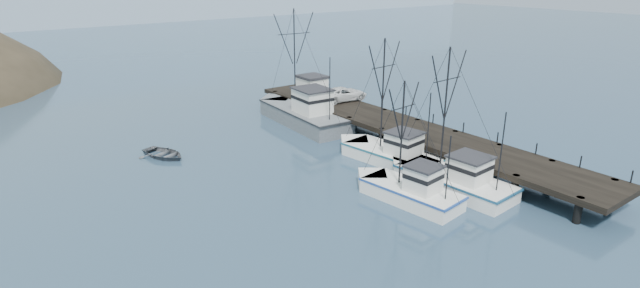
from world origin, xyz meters
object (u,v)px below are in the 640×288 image
object	(u,v)px
pier_shed	(312,87)
pickup_truck	(344,94)
trawler_far	(389,153)
work_vessel	(302,113)
trawler_near	(450,179)
motorboat	(164,157)
pier	(400,127)
trawler_mid	(408,191)

from	to	relation	value
pier_shed	pickup_truck	distance (m)	4.09
trawler_far	work_vessel	xyz separation A→B (m)	(0.64, 14.99, 0.41)
trawler_near	pier_shed	size ratio (longest dim) A/B	3.69
trawler_far	pickup_truck	bearing A→B (deg)	66.27
motorboat	pier	bearing A→B (deg)	-45.95
trawler_mid	trawler_far	world-z (taller)	trawler_far
trawler_far	trawler_mid	bearing A→B (deg)	-124.70
pier	trawler_far	xyz separation A→B (m)	(-4.79, -3.37, -0.87)
pier	motorboat	distance (m)	23.72
pier_shed	trawler_mid	bearing A→B (deg)	-109.70
pier_shed	motorboat	distance (m)	21.08
trawler_mid	motorboat	distance (m)	23.78
trawler_far	work_vessel	world-z (taller)	work_vessel
pickup_truck	trawler_mid	bearing A→B (deg)	158.78
trawler_near	trawler_mid	xyz separation A→B (m)	(-4.46, 0.54, -0.00)
trawler_near	pickup_truck	world-z (taller)	trawler_near
pickup_truck	pier	bearing A→B (deg)	178.49
work_vessel	motorboat	xyz separation A→B (m)	(-17.03, -1.08, -1.23)
trawler_far	work_vessel	size ratio (longest dim) A/B	0.73
motorboat	pier_shed	bearing A→B (deg)	-9.01
work_vessel	pickup_truck	size ratio (longest dim) A/B	2.71
pickup_truck	motorboat	distance (m)	22.86
trawler_mid	pier_shed	distance (m)	26.13
pier	pier_shed	size ratio (longest dim) A/B	13.75
trawler_mid	trawler_near	bearing A→B (deg)	-6.87
work_vessel	motorboat	world-z (taller)	work_vessel
trawler_mid	pier_shed	xyz separation A→B (m)	(8.77, 24.48, 2.60)
work_vessel	pickup_truck	distance (m)	5.91
work_vessel	pier	bearing A→B (deg)	-70.35
work_vessel	motorboat	size ratio (longest dim) A/B	3.29
trawler_mid	pickup_truck	xyz separation A→B (m)	(10.99, 21.10, 2.00)
pier	trawler_mid	xyz separation A→B (m)	(-9.49, -10.16, -0.87)
work_vessel	pier_shed	xyz separation A→B (m)	(3.43, 2.71, 2.19)
pier_shed	trawler_far	bearing A→B (deg)	-102.94
trawler_far	pickup_truck	xyz separation A→B (m)	(6.29, 14.31, 2.00)
pier	trawler_mid	world-z (taller)	trawler_mid
pier	work_vessel	size ratio (longest dim) A/B	2.75
pier	motorboat	xyz separation A→B (m)	(-21.18, 10.54, -1.69)
pier	work_vessel	xyz separation A→B (m)	(-4.15, 11.62, -0.46)
trawler_mid	trawler_far	distance (m)	8.26
pier	pier_shed	xyz separation A→B (m)	(-0.72, 14.32, 1.73)
pier_shed	work_vessel	bearing A→B (deg)	-141.69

